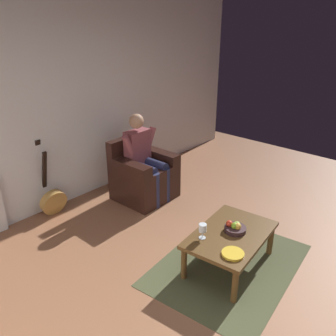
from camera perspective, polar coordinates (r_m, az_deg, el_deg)
ground_plane at (r=3.75m, az=14.60°, el=-17.79°), size 7.67×7.67×0.00m
wall_back at (r=4.92m, az=-15.26°, el=10.39°), size 6.79×0.06×2.76m
rug at (r=3.92m, az=9.70°, el=-15.08°), size 1.80×1.42×0.01m
armchair at (r=5.02m, az=-4.05°, el=-1.30°), size 0.75×0.72×0.86m
person_seated at (r=4.87m, az=-3.87°, el=2.05°), size 0.62×0.59×1.21m
coffee_table at (r=3.72m, az=10.06°, el=-11.00°), size 1.05×0.75×0.40m
guitar at (r=4.87m, az=-18.12°, el=-4.77°), size 0.35×0.32×1.00m
wine_glass_near at (r=3.52m, az=5.62°, el=-9.73°), size 0.08×0.08×0.16m
fruit_bowl at (r=3.70m, az=10.76°, el=-9.46°), size 0.22×0.22×0.11m
decorative_dish at (r=3.40m, az=10.44°, el=-13.44°), size 0.21×0.21×0.02m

